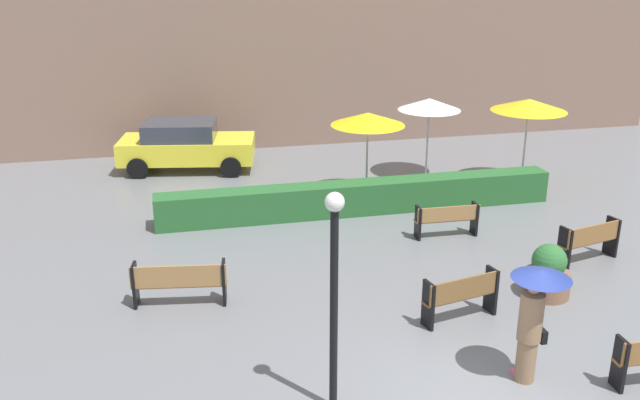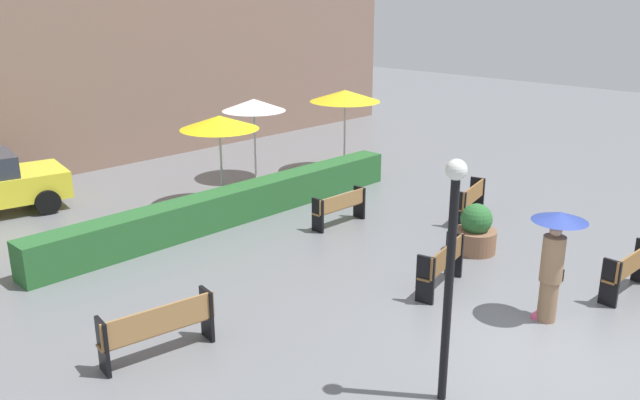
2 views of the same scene
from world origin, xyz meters
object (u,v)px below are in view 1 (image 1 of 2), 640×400
Objects in this scene: patio_umbrella_yellow at (368,119)px; patio_umbrella_white at (429,104)px; bench_far_right at (590,239)px; bench_back_row at (447,218)px; lamp_post at (334,279)px; planter_pot at (548,274)px; patio_umbrella_yellow_far at (529,105)px; bench_mid_center at (462,294)px; parked_car at (186,145)px; pedestrian_with_umbrella at (534,310)px; bench_far_left at (179,281)px.

patio_umbrella_white reaches higher than patio_umbrella_yellow.
bench_far_right is 0.65× the size of patio_umbrella_yellow.
lamp_post is (-4.31, -5.90, 1.68)m from bench_back_row.
bench_far_right is 1.44× the size of planter_pot.
planter_pot is 7.49m from patio_umbrella_yellow_far.
patio_umbrella_yellow is (0.26, 7.14, 1.71)m from bench_mid_center.
patio_umbrella_yellow is 0.55× the size of parked_car.
pedestrian_with_umbrella reaches higher than parked_car.
bench_mid_center is 0.64× the size of patio_umbrella_white.
bench_mid_center is 4.30m from bench_far_right.
lamp_post is (-3.25, -0.01, 0.90)m from pedestrian_with_umbrella.
patio_umbrella_white is at bearing 100.90° from bench_far_right.
planter_pot is 0.45× the size of patio_umbrella_white.
patio_umbrella_yellow is at bearing -179.85° from patio_umbrella_yellow_far.
patio_umbrella_yellow is 0.99× the size of patio_umbrella_white.
patio_umbrella_yellow reaches higher than bench_far_left.
bench_mid_center is at bearing -164.96° from planter_pot.
bench_far_right is 0.36× the size of parked_car.
patio_umbrella_yellow is at bearing 87.93° from bench_mid_center.
planter_pot is (-1.77, -1.26, -0.06)m from bench_far_right.
bench_far_right is at bearing -102.90° from patio_umbrella_yellow_far.
bench_mid_center is 0.99× the size of bench_far_right.
patio_umbrella_yellow_far reaches higher than bench_back_row.
patio_umbrella_yellow_far reaches higher than pedestrian_with_umbrella.
bench_far_right is (2.56, -2.04, 0.05)m from bench_back_row.
bench_back_row is at bearing 103.38° from planter_pot.
bench_far_left is 0.76× the size of patio_umbrella_white.
bench_back_row is at bearing 141.47° from bench_far_right.
bench_back_row is (6.46, 2.09, -0.04)m from bench_far_left.
lamp_post reaches higher than bench_back_row.
bench_far_left is 9.02m from bench_far_right.
patio_umbrella_yellow is at bearing 70.57° from lamp_post.
bench_mid_center reaches higher than bench_far_right.
patio_umbrella_white is (5.58, 10.57, 0.10)m from lamp_post.
lamp_post is 1.43× the size of patio_umbrella_yellow.
parked_car is (-8.49, 9.12, 0.29)m from bench_far_right.
lamp_post reaches higher than parked_car.
bench_mid_center is 0.80× the size of pedestrian_with_umbrella.
bench_far_left is at bearing 170.52° from planter_pot.
bench_far_left is at bearing -179.67° from bench_far_right.
patio_umbrella_yellow_far reaches higher than parked_car.
bench_back_row is 0.61× the size of patio_umbrella_yellow_far.
bench_far_left is at bearing -162.08° from bench_back_row.
pedestrian_with_umbrella is 10.86m from patio_umbrella_white.
planter_pot is at bearing 54.59° from pedestrian_with_umbrella.
parked_car is at bearing 141.90° from patio_umbrella_yellow.
bench_mid_center is at bearing -92.07° from patio_umbrella_yellow.
patio_umbrella_white is (-1.29, 6.70, 1.74)m from bench_far_right.
lamp_post is 9.73m from patio_umbrella_yellow.
bench_mid_center is 0.99× the size of bench_back_row.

